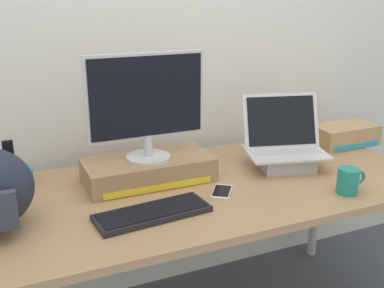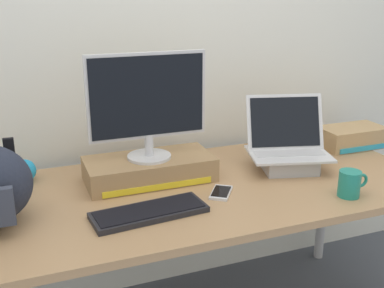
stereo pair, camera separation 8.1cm
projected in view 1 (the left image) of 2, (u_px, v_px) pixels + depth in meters
The scene contains 10 objects.
back_wall at pixel (146, 29), 2.14m from camera, with size 7.00×0.10×2.60m, color silver.
desk at pixel (192, 201), 1.89m from camera, with size 1.96×0.84×0.73m.
toner_box_yellow at pixel (149, 170), 1.91m from camera, with size 0.52×0.25×0.10m.
desktop_monitor at pixel (147, 104), 1.83m from camera, with size 0.48×0.18×0.42m.
open_laptop at pixel (284, 153), 2.06m from camera, with size 0.39×0.33×0.31m.
external_keyboard at pixel (152, 213), 1.63m from camera, with size 0.41×0.18×0.02m.
coffee_mug at pixel (348, 181), 1.80m from camera, with size 0.12×0.08×0.10m.
cell_phone at pixel (222, 192), 1.81m from camera, with size 0.13×0.15×0.01m.
plush_toy at pixel (21, 174), 1.88m from camera, with size 0.09×0.09×0.09m.
toner_box_cyan at pixel (344, 135), 2.37m from camera, with size 0.32×0.18×0.10m.
Camera 1 is at (-0.69, -1.57, 1.48)m, focal length 44.05 mm.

